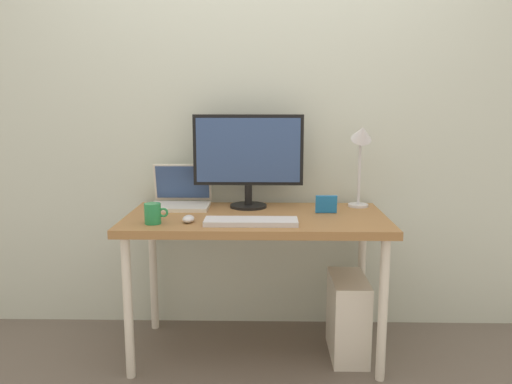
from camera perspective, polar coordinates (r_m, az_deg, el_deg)
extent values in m
plane|color=#665B51|center=(2.82, 0.00, -17.49)|extent=(6.00, 6.00, 0.00)
cube|color=silver|center=(2.89, 0.16, 9.94)|extent=(4.40, 0.04, 2.60)
cube|color=olive|center=(2.57, 0.00, -3.07)|extent=(1.32, 0.66, 0.04)
cylinder|color=silver|center=(2.51, -14.25, -12.60)|extent=(0.04, 0.04, 0.70)
cylinder|color=silver|center=(2.49, 14.14, -12.82)|extent=(0.04, 0.04, 0.70)
cylinder|color=silver|center=(3.00, -11.52, -8.69)|extent=(0.04, 0.04, 0.70)
cylinder|color=silver|center=(2.98, 11.82, -8.83)|extent=(0.04, 0.04, 0.70)
cylinder|color=black|center=(2.76, -0.86, -1.58)|extent=(0.20, 0.20, 0.01)
cylinder|color=black|center=(2.75, -0.87, -0.31)|extent=(0.04, 0.04, 0.11)
cube|color=black|center=(2.72, -0.88, 4.76)|extent=(0.59, 0.03, 0.38)
cube|color=#334C7F|center=(2.70, -0.89, 4.73)|extent=(0.56, 0.01, 0.34)
cube|color=silver|center=(2.76, -8.66, -1.64)|extent=(0.32, 0.22, 0.02)
cube|color=silver|center=(2.87, -8.28, 1.11)|extent=(0.32, 0.05, 0.21)
cube|color=#334C7F|center=(2.86, -8.31, 1.11)|extent=(0.30, 0.04, 0.18)
cylinder|color=silver|center=(2.83, 11.46, -1.48)|extent=(0.11, 0.11, 0.01)
cylinder|color=silver|center=(2.80, 11.60, 2.28)|extent=(0.02, 0.02, 0.36)
cone|color=silver|center=(2.74, 11.90, 6.52)|extent=(0.11, 0.14, 0.13)
cube|color=silver|center=(2.38, -0.57, -3.36)|extent=(0.44, 0.14, 0.02)
ellipsoid|color=silver|center=(2.43, -7.64, -3.03)|extent=(0.06, 0.09, 0.03)
cylinder|color=#268C4C|center=(2.43, -11.59, -2.40)|extent=(0.08, 0.08, 0.10)
torus|color=#268C4C|center=(2.42, -10.42, -2.30)|extent=(0.05, 0.01, 0.05)
cube|color=#1E72BF|center=(2.63, 7.93, -1.36)|extent=(0.11, 0.03, 0.09)
cube|color=silver|center=(2.74, 10.33, -13.66)|extent=(0.18, 0.36, 0.42)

